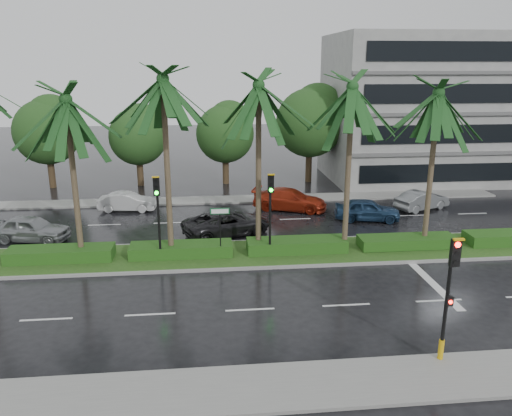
{
  "coord_description": "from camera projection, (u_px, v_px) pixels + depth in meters",
  "views": [
    {
      "loc": [
        -1.61,
        -23.23,
        9.59
      ],
      "look_at": [
        0.9,
        1.5,
        2.41
      ],
      "focal_mm": 35.0,
      "sensor_mm": 36.0,
      "label": 1
    }
  ],
  "objects": [
    {
      "name": "far_sidewalk",
      "position": [
        229.0,
        200.0,
        36.47
      ],
      "size": [
        40.0,
        2.0,
        0.12
      ],
      "primitive_type": "cube",
      "color": "slate",
      "rests_on": "ground"
    },
    {
      "name": "car_blue",
      "position": [
        367.0,
        210.0,
        31.66
      ],
      "size": [
        2.41,
        4.33,
        1.39
      ],
      "primitive_type": "imported",
      "rotation": [
        0.0,
        0.0,
        1.37
      ],
      "color": "navy",
      "rests_on": "ground"
    },
    {
      "name": "median",
      "position": [
        240.0,
        254.0,
        25.95
      ],
      "size": [
        36.0,
        4.0,
        0.15
      ],
      "color": "gray",
      "rests_on": "ground"
    },
    {
      "name": "car_silver",
      "position": [
        31.0,
        229.0,
        27.94
      ],
      "size": [
        2.58,
        4.54,
        1.46
      ],
      "primitive_type": "imported",
      "rotation": [
        0.0,
        0.0,
        1.36
      ],
      "color": "gray",
      "rests_on": "ground"
    },
    {
      "name": "ground",
      "position": [
        241.0,
        263.0,
        25.02
      ],
      "size": [
        120.0,
        120.0,
        0.0
      ],
      "primitive_type": "plane",
      "color": "black",
      "rests_on": "ground"
    },
    {
      "name": "signal_median_right",
      "position": [
        270.0,
        203.0,
        24.62
      ],
      "size": [
        0.34,
        0.42,
        4.36
      ],
      "color": "black",
      "rests_on": "median"
    },
    {
      "name": "car_white",
      "position": [
        127.0,
        202.0,
        33.78
      ],
      "size": [
        1.66,
        3.93,
        1.26
      ],
      "primitive_type": "imported",
      "rotation": [
        0.0,
        0.0,
        1.48
      ],
      "color": "#B5B5B5",
      "rests_on": "ground"
    },
    {
      "name": "signal_near",
      "position": [
        449.0,
        295.0,
        15.93
      ],
      "size": [
        0.34,
        0.45,
        4.36
      ],
      "color": "black",
      "rests_on": "near_sidewalk"
    },
    {
      "name": "street_sign",
      "position": [
        220.0,
        220.0,
        24.79
      ],
      "size": [
        0.95,
        0.09,
        2.6
      ],
      "color": "black",
      "rests_on": "median"
    },
    {
      "name": "hedge",
      "position": [
        240.0,
        247.0,
        25.85
      ],
      "size": [
        35.2,
        1.4,
        0.6
      ],
      "color": "#124213",
      "rests_on": "median"
    },
    {
      "name": "signal_median_left",
      "position": [
        158.0,
        206.0,
        24.08
      ],
      "size": [
        0.34,
        0.42,
        4.36
      ],
      "color": "black",
      "rests_on": "median"
    },
    {
      "name": "bg_trees",
      "position": [
        232.0,
        126.0,
        40.57
      ],
      "size": [
        33.0,
        5.65,
        8.16
      ],
      "color": "#3B291A",
      "rests_on": "ground"
    },
    {
      "name": "car_darkgrey",
      "position": [
        227.0,
        223.0,
        28.92
      ],
      "size": [
        4.24,
        5.67,
        1.43
      ],
      "primitive_type": "imported",
      "rotation": [
        0.0,
        0.0,
        1.98
      ],
      "color": "black",
      "rests_on": "ground"
    },
    {
      "name": "palm_row",
      "position": [
        212.0,
        100.0,
        23.67
      ],
      "size": [
        26.3,
        4.2,
        9.88
      ],
      "color": "#473629",
      "rests_on": "median"
    },
    {
      "name": "car_grey",
      "position": [
        422.0,
        200.0,
        34.04
      ],
      "size": [
        2.85,
        4.19,
        1.31
      ],
      "primitive_type": "imported",
      "rotation": [
        0.0,
        0.0,
        1.98
      ],
      "color": "slate",
      "rests_on": "ground"
    },
    {
      "name": "near_sidewalk",
      "position": [
        265.0,
        388.0,
        15.25
      ],
      "size": [
        40.0,
        2.4,
        0.12
      ],
      "primitive_type": "cube",
      "color": "slate",
      "rests_on": "ground"
    },
    {
      "name": "car_red",
      "position": [
        290.0,
        199.0,
        33.97
      ],
      "size": [
        3.66,
        5.41,
        1.45
      ],
      "primitive_type": "imported",
      "rotation": [
        0.0,
        0.0,
        1.21
      ],
      "color": "maroon",
      "rests_on": "ground"
    },
    {
      "name": "building",
      "position": [
        425.0,
        108.0,
        42.21
      ],
      "size": [
        16.0,
        10.0,
        12.0
      ],
      "primitive_type": "cube",
      "color": "gray",
      "rests_on": "ground"
    },
    {
      "name": "lane_markings",
      "position": [
        302.0,
        264.0,
        24.9
      ],
      "size": [
        34.0,
        13.06,
        0.01
      ],
      "color": "silver",
      "rests_on": "ground"
    }
  ]
}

